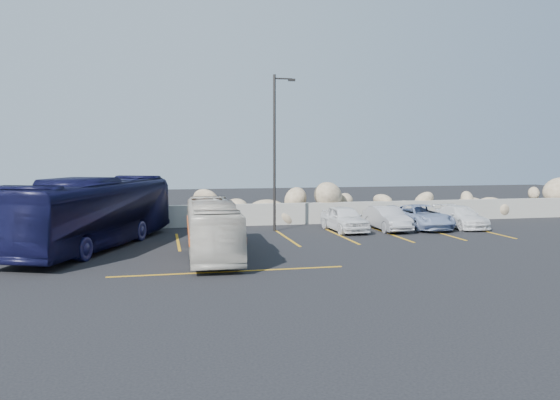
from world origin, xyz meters
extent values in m
plane|color=black|center=(0.00, 0.00, 0.00)|extent=(90.00, 90.00, 0.00)
cube|color=gray|center=(0.00, 12.00, 0.60)|extent=(60.00, 0.40, 1.20)
cube|color=#C08716|center=(-2.50, 7.00, 0.01)|extent=(0.12, 5.00, 0.01)
cube|color=#C08716|center=(2.60, 7.00, 0.01)|extent=(0.12, 5.00, 0.01)
cube|color=#C08716|center=(5.30, 7.00, 0.01)|extent=(0.12, 5.00, 0.01)
cube|color=#C08716|center=(7.90, 7.00, 0.01)|extent=(0.12, 5.00, 0.01)
cube|color=#C08716|center=(10.50, 7.00, 0.01)|extent=(0.12, 5.00, 0.01)
cube|color=#C08716|center=(13.10, 7.00, 0.01)|extent=(0.12, 5.00, 0.01)
cube|color=#C08716|center=(-1.00, 0.20, 0.01)|extent=(8.00, 0.12, 0.01)
cylinder|color=#292625|center=(2.50, 9.50, 4.00)|extent=(0.14, 0.14, 8.00)
cylinder|color=#292625|center=(2.95, 9.50, 7.80)|extent=(0.90, 0.08, 0.08)
cube|color=#292625|center=(3.40, 9.50, 7.75)|extent=(0.35, 0.18, 0.12)
imported|color=beige|center=(-1.27, 3.33, 1.08)|extent=(2.10, 7.83, 2.16)
imported|color=black|center=(-6.01, 6.17, 1.50)|extent=(6.38, 10.94, 3.00)
imported|color=white|center=(6.01, 8.68, 0.66)|extent=(1.76, 3.95, 1.32)
imported|color=#ABABB0|center=(8.33, 8.57, 0.62)|extent=(1.34, 3.78, 1.24)
imported|color=white|center=(12.69, 8.73, 0.58)|extent=(1.65, 4.00, 1.16)
imported|color=#8394BA|center=(10.43, 8.86, 0.63)|extent=(2.12, 4.54, 1.26)
camera|label=1|loc=(-3.17, -17.93, 3.97)|focal=35.00mm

